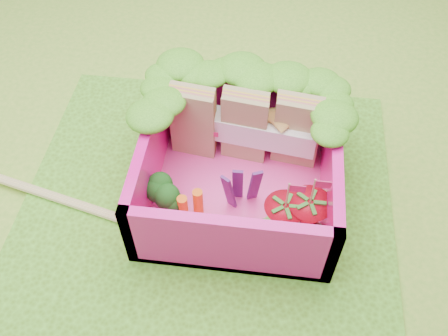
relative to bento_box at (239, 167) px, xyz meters
The scene contains 13 objects.
ground 0.42m from the bento_box, 137.13° to the right, with size 14.00×14.00×0.00m, color #6FB132.
placemat 0.41m from the bento_box, 137.13° to the right, with size 2.60×2.60×0.03m, color #529120.
bento_floor 0.25m from the bento_box, 45.00° to the left, with size 1.30×1.30×0.05m, color #FF41A4.
bento_box is the anchor object (origin of this frame).
lettuce_ruffle 0.58m from the bento_box, 90.00° to the left, with size 1.43×0.77×0.11m.
sandwich_stack 0.34m from the bento_box, 88.96° to the left, with size 1.08×0.30×0.57m.
broccoli 0.54m from the bento_box, 149.67° to the right, with size 0.33×0.33×0.25m.
carrot_sticks 0.43m from the bento_box, 135.95° to the right, with size 0.16×0.15×0.25m.
purple_wedges 0.15m from the bento_box, 80.90° to the right, with size 0.24×0.12×0.38m.
strawberry_left 0.46m from the bento_box, 44.76° to the right, with size 0.27×0.27×0.51m.
strawberry_right 0.56m from the bento_box, 30.74° to the right, with size 0.29×0.29×0.53m.
snap_peas 0.51m from the bento_box, 33.93° to the right, with size 0.66×0.54×0.05m.
chopsticks 1.31m from the bento_box, 169.51° to the right, with size 2.34×0.61×0.04m.
Camera 1 is at (0.37, -1.93, 2.94)m, focal length 40.00 mm.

